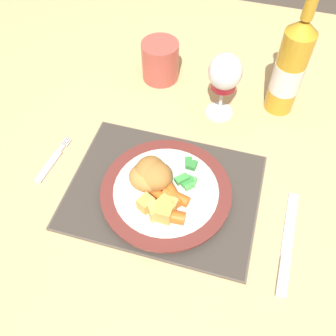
{
  "coord_description": "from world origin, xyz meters",
  "views": [
    {
      "loc": [
        0.06,
        -0.54,
        1.35
      ],
      "look_at": [
        -0.05,
        -0.14,
        0.78
      ],
      "focal_mm": 40.0,
      "sensor_mm": 36.0,
      "label": 1
    }
  ],
  "objects_px": {
    "dinner_plate": "(166,192)",
    "fork": "(51,163)",
    "wine_glass": "(225,75)",
    "drinking_cup": "(160,60)",
    "bottle": "(290,68)",
    "table_knife": "(286,251)",
    "dining_table": "(206,154)"
  },
  "relations": [
    {
      "from": "dinner_plate",
      "to": "wine_glass",
      "type": "distance_m",
      "value": 0.27
    },
    {
      "from": "dinner_plate",
      "to": "fork",
      "type": "distance_m",
      "value": 0.25
    },
    {
      "from": "fork",
      "to": "wine_glass",
      "type": "bearing_deg",
      "value": 38.18
    },
    {
      "from": "fork",
      "to": "table_knife",
      "type": "height_order",
      "value": "table_knife"
    },
    {
      "from": "dinner_plate",
      "to": "table_knife",
      "type": "distance_m",
      "value": 0.24
    },
    {
      "from": "dinner_plate",
      "to": "fork",
      "type": "xyz_separation_m",
      "value": [
        -0.25,
        0.01,
        -0.01
      ]
    },
    {
      "from": "dining_table",
      "to": "table_knife",
      "type": "bearing_deg",
      "value": -50.89
    },
    {
      "from": "dinner_plate",
      "to": "wine_glass",
      "type": "relative_size",
      "value": 1.58
    },
    {
      "from": "dining_table",
      "to": "bottle",
      "type": "xyz_separation_m",
      "value": [
        0.13,
        0.13,
        0.18
      ]
    },
    {
      "from": "wine_glass",
      "to": "drinking_cup",
      "type": "xyz_separation_m",
      "value": [
        -0.16,
        0.08,
        -0.06
      ]
    },
    {
      "from": "dining_table",
      "to": "drinking_cup",
      "type": "xyz_separation_m",
      "value": [
        -0.15,
        0.15,
        0.12
      ]
    },
    {
      "from": "drinking_cup",
      "to": "bottle",
      "type": "bearing_deg",
      "value": -4.82
    },
    {
      "from": "dining_table",
      "to": "dinner_plate",
      "type": "distance_m",
      "value": 0.21
    },
    {
      "from": "wine_glass",
      "to": "drinking_cup",
      "type": "height_order",
      "value": "wine_glass"
    },
    {
      "from": "table_knife",
      "to": "drinking_cup",
      "type": "distance_m",
      "value": 0.51
    },
    {
      "from": "fork",
      "to": "wine_glass",
      "type": "xyz_separation_m",
      "value": [
        0.3,
        0.24,
        0.11
      ]
    },
    {
      "from": "dining_table",
      "to": "fork",
      "type": "distance_m",
      "value": 0.35
    },
    {
      "from": "dining_table",
      "to": "drinking_cup",
      "type": "distance_m",
      "value": 0.25
    },
    {
      "from": "wine_glass",
      "to": "table_knife",
      "type": "bearing_deg",
      "value": -59.08
    },
    {
      "from": "fork",
      "to": "drinking_cup",
      "type": "height_order",
      "value": "drinking_cup"
    },
    {
      "from": "dining_table",
      "to": "wine_glass",
      "type": "distance_m",
      "value": 0.19
    },
    {
      "from": "fork",
      "to": "wine_glass",
      "type": "relative_size",
      "value": 0.78
    },
    {
      "from": "dining_table",
      "to": "wine_glass",
      "type": "height_order",
      "value": "wine_glass"
    },
    {
      "from": "dining_table",
      "to": "wine_glass",
      "type": "relative_size",
      "value": 9.56
    },
    {
      "from": "table_knife",
      "to": "wine_glass",
      "type": "height_order",
      "value": "wine_glass"
    },
    {
      "from": "dinner_plate",
      "to": "drinking_cup",
      "type": "distance_m",
      "value": 0.35
    },
    {
      "from": "dinner_plate",
      "to": "bottle",
      "type": "bearing_deg",
      "value": 59.66
    },
    {
      "from": "drinking_cup",
      "to": "wine_glass",
      "type": "bearing_deg",
      "value": -26.55
    },
    {
      "from": "dinner_plate",
      "to": "fork",
      "type": "bearing_deg",
      "value": 177.11
    },
    {
      "from": "fork",
      "to": "wine_glass",
      "type": "distance_m",
      "value": 0.4
    },
    {
      "from": "bottle",
      "to": "drinking_cup",
      "type": "bearing_deg",
      "value": 175.18
    },
    {
      "from": "fork",
      "to": "bottle",
      "type": "xyz_separation_m",
      "value": [
        0.43,
        0.29,
        0.11
      ]
    }
  ]
}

